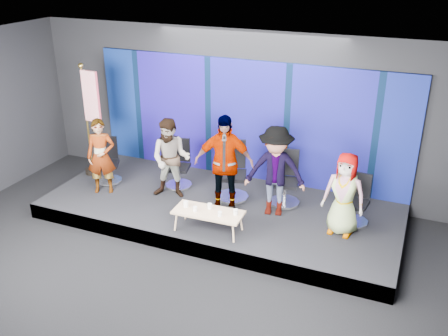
% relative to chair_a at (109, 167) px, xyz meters
% --- Properties ---
extents(ground, '(10.00, 10.00, 0.00)m').
position_rel_chair_a_xyz_m(ground, '(2.66, -2.54, -0.62)').
color(ground, black).
rests_on(ground, ground).
extents(room_walls, '(10.02, 8.02, 3.51)m').
position_rel_chair_a_xyz_m(room_walls, '(2.66, -2.54, 1.81)').
color(room_walls, black).
rests_on(room_walls, ground).
extents(riser, '(7.00, 3.00, 0.30)m').
position_rel_chair_a_xyz_m(riser, '(2.66, -0.04, -0.47)').
color(riser, black).
rests_on(riser, ground).
extents(backdrop, '(7.00, 0.08, 2.60)m').
position_rel_chair_a_xyz_m(backdrop, '(2.66, 1.41, 0.98)').
color(backdrop, '#06224F').
rests_on(backdrop, riser).
extents(chair_a, '(0.74, 0.74, 0.97)m').
position_rel_chair_a_xyz_m(chair_a, '(0.00, 0.00, 0.00)').
color(chair_a, silver).
rests_on(chair_a, riser).
extents(panelist_a, '(0.68, 0.59, 1.58)m').
position_rel_chair_a_xyz_m(panelist_a, '(0.19, -0.46, 0.47)').
color(panelist_a, black).
rests_on(panelist_a, riser).
extents(chair_b, '(0.69, 0.69, 1.02)m').
position_rel_chair_a_xyz_m(chair_b, '(1.51, 0.39, 0.02)').
color(chair_b, silver).
rests_on(chair_b, riser).
extents(panelist_b, '(0.93, 0.79, 1.66)m').
position_rel_chair_a_xyz_m(panelist_b, '(1.61, -0.10, 0.51)').
color(panelist_b, black).
rests_on(panelist_b, riser).
extents(chair_c, '(0.83, 0.83, 1.18)m').
position_rel_chair_a_xyz_m(chair_c, '(2.77, 0.32, 0.07)').
color(chair_c, silver).
rests_on(chair_c, riser).
extents(panelist_c, '(1.21, 0.78, 1.92)m').
position_rel_chair_a_xyz_m(panelist_c, '(2.79, -0.18, 0.64)').
color(panelist_c, black).
rests_on(panelist_c, riser).
extents(chair_d, '(0.71, 0.71, 1.09)m').
position_rel_chair_a_xyz_m(chair_d, '(3.82, 0.51, 0.04)').
color(chair_d, silver).
rests_on(chair_d, riser).
extents(panelist_d, '(1.23, 0.84, 1.76)m').
position_rel_chair_a_xyz_m(panelist_d, '(3.75, 0.01, 0.56)').
color(panelist_d, black).
rests_on(panelist_d, riser).
extents(chair_e, '(0.59, 0.59, 0.94)m').
position_rel_chair_a_xyz_m(chair_e, '(5.25, 0.26, -0.01)').
color(chair_e, silver).
rests_on(chair_e, riser).
extents(panelist_e, '(0.80, 0.57, 1.52)m').
position_rel_chair_a_xyz_m(panelist_e, '(5.07, -0.20, 0.44)').
color(panelist_e, black).
rests_on(panelist_e, riser).
extents(coffee_table, '(1.27, 0.58, 0.39)m').
position_rel_chair_a_xyz_m(coffee_table, '(2.86, -1.07, 0.03)').
color(coffee_table, tan).
rests_on(coffee_table, riser).
extents(mug_a, '(0.09, 0.09, 0.11)m').
position_rel_chair_a_xyz_m(mug_a, '(2.41, -1.06, 0.12)').
color(mug_a, white).
rests_on(mug_a, coffee_table).
extents(mug_b, '(0.07, 0.07, 0.09)m').
position_rel_chair_a_xyz_m(mug_b, '(2.64, -1.14, 0.11)').
color(mug_b, white).
rests_on(mug_b, coffee_table).
extents(mug_c, '(0.08, 0.08, 0.10)m').
position_rel_chair_a_xyz_m(mug_c, '(2.84, -0.95, 0.11)').
color(mug_c, white).
rests_on(mug_c, coffee_table).
extents(mug_d, '(0.08, 0.08, 0.09)m').
position_rel_chair_a_xyz_m(mug_d, '(3.12, -1.14, 0.11)').
color(mug_d, white).
rests_on(mug_d, coffee_table).
extents(mug_e, '(0.08, 0.08, 0.10)m').
position_rel_chair_a_xyz_m(mug_e, '(3.35, -0.98, 0.11)').
color(mug_e, white).
rests_on(mug_e, coffee_table).
extents(flag_stand, '(0.57, 0.33, 2.51)m').
position_rel_chair_a_xyz_m(flag_stand, '(-0.47, 0.18, 1.01)').
color(flag_stand, black).
rests_on(flag_stand, riser).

